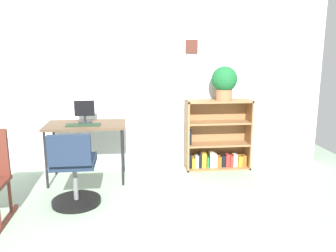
% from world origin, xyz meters
% --- Properties ---
extents(ground_plane, '(6.24, 6.24, 0.00)m').
position_xyz_m(ground_plane, '(0.00, 0.00, 0.00)').
color(ground_plane, '#93AA93').
extents(wall_back, '(5.20, 0.12, 2.50)m').
position_xyz_m(wall_back, '(0.00, 2.15, 1.25)').
color(wall_back, silver).
rests_on(wall_back, ground_plane).
extents(desk, '(0.98, 0.59, 0.73)m').
position_xyz_m(desk, '(-0.70, 1.67, 0.67)').
color(desk, brown).
rests_on(desk, ground_plane).
extents(monitor, '(0.25, 0.18, 0.28)m').
position_xyz_m(monitor, '(-0.72, 1.77, 0.87)').
color(monitor, '#262628').
rests_on(monitor, desk).
extents(keyboard, '(0.41, 0.14, 0.02)m').
position_xyz_m(keyboard, '(-0.72, 1.56, 0.74)').
color(keyboard, '#203624').
rests_on(keyboard, desk).
extents(office_chair, '(0.52, 0.55, 0.82)m').
position_xyz_m(office_chair, '(-0.74, 0.87, 0.36)').
color(office_chair, black).
rests_on(office_chair, ground_plane).
extents(bookshelf_low, '(0.90, 0.30, 0.97)m').
position_xyz_m(bookshelf_low, '(1.06, 1.96, 0.42)').
color(bookshelf_low, '#976A41').
rests_on(bookshelf_low, ground_plane).
extents(potted_plant_on_shelf, '(0.34, 0.34, 0.46)m').
position_xyz_m(potted_plant_on_shelf, '(1.12, 1.90, 1.22)').
color(potted_plant_on_shelf, '#9E6642').
rests_on(potted_plant_on_shelf, bookshelf_low).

